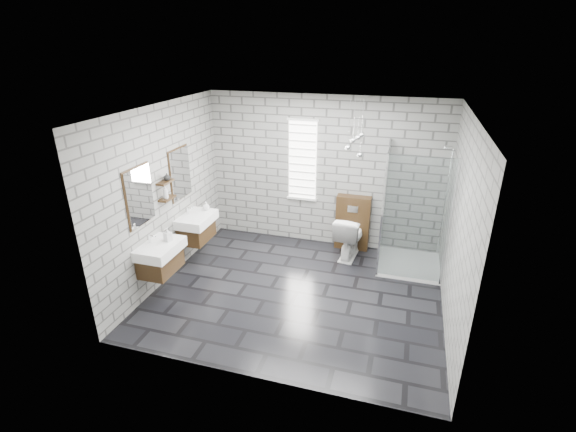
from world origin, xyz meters
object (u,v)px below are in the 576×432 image
at_px(cistern_panel, 353,223).
at_px(shower_enclosure, 405,241).
at_px(toilet, 349,236).
at_px(vanity_left, 158,249).
at_px(vanity_right, 195,220).

distance_m(cistern_panel, shower_enclosure, 1.07).
bearing_deg(toilet, vanity_left, 44.68).
distance_m(vanity_right, toilet, 2.66).
bearing_deg(toilet, shower_enclosure, 174.97).
height_order(vanity_right, toilet, vanity_right).
bearing_deg(cistern_panel, toilet, -90.00).
bearing_deg(shower_enclosure, vanity_left, -152.16).
distance_m(vanity_right, cistern_panel, 2.77).
bearing_deg(vanity_right, toilet, 19.73).
xyz_separation_m(vanity_right, cistern_panel, (2.47, 1.22, -0.26)).
distance_m(vanity_left, cistern_panel, 3.40).
relative_size(cistern_panel, toilet, 1.30).
bearing_deg(toilet, vanity_right, 25.72).
bearing_deg(vanity_left, cistern_panel, 43.12).
height_order(vanity_left, cistern_panel, vanity_left).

